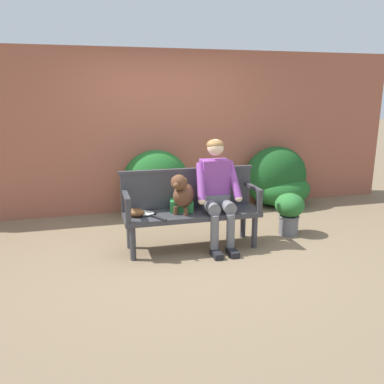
{
  "coord_description": "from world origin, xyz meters",
  "views": [
    {
      "loc": [
        -1.17,
        -4.46,
        1.88
      ],
      "look_at": [
        0.0,
        0.0,
        0.71
      ],
      "focal_mm": 37.03,
      "sensor_mm": 36.0,
      "label": 1
    }
  ],
  "objects_px": {
    "tennis_racket": "(145,213)",
    "baseball_glove": "(136,213)",
    "dog_on_bench": "(182,193)",
    "garden_bench": "(192,217)",
    "person_seated": "(216,189)",
    "potted_plant": "(289,210)",
    "sports_bag": "(182,205)"
  },
  "relations": [
    {
      "from": "person_seated",
      "to": "sports_bag",
      "type": "bearing_deg",
      "value": 167.96
    },
    {
      "from": "person_seated",
      "to": "dog_on_bench",
      "type": "distance_m",
      "value": 0.43
    },
    {
      "from": "person_seated",
      "to": "tennis_racket",
      "type": "distance_m",
      "value": 0.91
    },
    {
      "from": "tennis_racket",
      "to": "baseball_glove",
      "type": "xyz_separation_m",
      "value": [
        -0.12,
        -0.05,
        0.04
      ]
    },
    {
      "from": "person_seated",
      "to": "baseball_glove",
      "type": "bearing_deg",
      "value": 179.34
    },
    {
      "from": "dog_on_bench",
      "to": "baseball_glove",
      "type": "bearing_deg",
      "value": 176.56
    },
    {
      "from": "sports_bag",
      "to": "potted_plant",
      "type": "relative_size",
      "value": 0.49
    },
    {
      "from": "person_seated",
      "to": "dog_on_bench",
      "type": "xyz_separation_m",
      "value": [
        -0.43,
        -0.02,
        -0.02
      ]
    },
    {
      "from": "potted_plant",
      "to": "dog_on_bench",
      "type": "bearing_deg",
      "value": -173.38
    },
    {
      "from": "dog_on_bench",
      "to": "potted_plant",
      "type": "relative_size",
      "value": 0.88
    },
    {
      "from": "garden_bench",
      "to": "baseball_glove",
      "type": "distance_m",
      "value": 0.69
    },
    {
      "from": "garden_bench",
      "to": "person_seated",
      "type": "distance_m",
      "value": 0.45
    },
    {
      "from": "baseball_glove",
      "to": "dog_on_bench",
      "type": "bearing_deg",
      "value": 31.72
    },
    {
      "from": "dog_on_bench",
      "to": "sports_bag",
      "type": "distance_m",
      "value": 0.21
    },
    {
      "from": "garden_bench",
      "to": "potted_plant",
      "type": "bearing_deg",
      "value": 5.8
    },
    {
      "from": "tennis_racket",
      "to": "sports_bag",
      "type": "bearing_deg",
      "value": 3.62
    },
    {
      "from": "dog_on_bench",
      "to": "potted_plant",
      "type": "distance_m",
      "value": 1.58
    },
    {
      "from": "garden_bench",
      "to": "tennis_racket",
      "type": "height_order",
      "value": "tennis_racket"
    },
    {
      "from": "garden_bench",
      "to": "baseball_glove",
      "type": "relative_size",
      "value": 7.54
    },
    {
      "from": "dog_on_bench",
      "to": "sports_bag",
      "type": "height_order",
      "value": "dog_on_bench"
    },
    {
      "from": "tennis_racket",
      "to": "sports_bag",
      "type": "height_order",
      "value": "sports_bag"
    },
    {
      "from": "person_seated",
      "to": "sports_bag",
      "type": "distance_m",
      "value": 0.47
    },
    {
      "from": "person_seated",
      "to": "baseball_glove",
      "type": "relative_size",
      "value": 6.07
    },
    {
      "from": "garden_bench",
      "to": "dog_on_bench",
      "type": "xyz_separation_m",
      "value": [
        -0.13,
        -0.03,
        0.31
      ]
    },
    {
      "from": "baseball_glove",
      "to": "sports_bag",
      "type": "height_order",
      "value": "sports_bag"
    },
    {
      "from": "tennis_racket",
      "to": "baseball_glove",
      "type": "distance_m",
      "value": 0.14
    },
    {
      "from": "sports_bag",
      "to": "garden_bench",
      "type": "bearing_deg",
      "value": -34.1
    },
    {
      "from": "tennis_racket",
      "to": "potted_plant",
      "type": "distance_m",
      "value": 1.96
    },
    {
      "from": "tennis_racket",
      "to": "potted_plant",
      "type": "relative_size",
      "value": 0.99
    },
    {
      "from": "tennis_racket",
      "to": "potted_plant",
      "type": "height_order",
      "value": "potted_plant"
    },
    {
      "from": "dog_on_bench",
      "to": "tennis_racket",
      "type": "bearing_deg",
      "value": 169.26
    },
    {
      "from": "garden_bench",
      "to": "dog_on_bench",
      "type": "bearing_deg",
      "value": -164.63
    }
  ]
}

